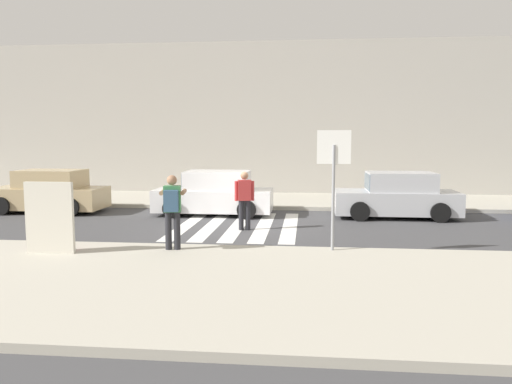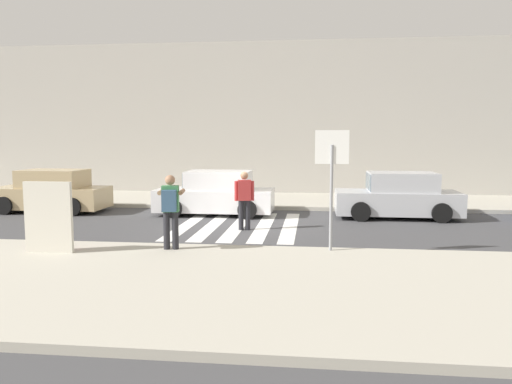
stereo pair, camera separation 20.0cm
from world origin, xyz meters
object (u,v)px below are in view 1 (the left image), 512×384
at_px(photographer_with_backpack, 172,206).
at_px(parked_car_white, 215,194).
at_px(parked_car_tan, 49,192).
at_px(parked_car_silver, 397,196).
at_px(advertising_board, 50,218).
at_px(pedestrian_crossing, 244,197).
at_px(stop_sign, 334,163).

distance_m(photographer_with_backpack, parked_car_white, 6.15).
bearing_deg(parked_car_tan, parked_car_silver, 0.00).
bearing_deg(advertising_board, pedestrian_crossing, 45.48).
height_order(photographer_with_backpack, advertising_board, photographer_with_backpack).
bearing_deg(parked_car_white, photographer_with_backpack, -88.58).
relative_size(pedestrian_crossing, parked_car_tan, 0.42).
height_order(pedestrian_crossing, parked_car_tan, pedestrian_crossing).
bearing_deg(stop_sign, parked_car_white, 123.36).
relative_size(parked_car_white, parked_car_silver, 1.00).
bearing_deg(parked_car_white, advertising_board, -110.25).
bearing_deg(parked_car_silver, advertising_board, -142.43).
xyz_separation_m(parked_car_tan, advertising_board, (3.65, -6.73, 0.21)).
relative_size(stop_sign, parked_car_white, 0.67).
xyz_separation_m(stop_sign, advertising_board, (-6.30, -0.93, -1.20)).
bearing_deg(photographer_with_backpack, parked_car_tan, 135.70).
height_order(parked_car_tan, advertising_board, advertising_board).
xyz_separation_m(photographer_with_backpack, parked_car_tan, (-6.29, 6.14, -0.44)).
bearing_deg(photographer_with_backpack, pedestrian_crossing, 69.60).
relative_size(pedestrian_crossing, advertising_board, 1.08).
height_order(parked_car_tan, parked_car_silver, same).
relative_size(parked_car_tan, parked_car_silver, 1.00).
distance_m(parked_car_tan, parked_car_white, 6.13).
bearing_deg(parked_car_silver, parked_car_tan, 180.00).
relative_size(stop_sign, advertising_board, 1.71).
height_order(pedestrian_crossing, advertising_board, advertising_board).
distance_m(parked_car_white, advertising_board, 7.17).
xyz_separation_m(parked_car_tan, parked_car_silver, (12.40, 0.00, 0.00)).
distance_m(pedestrian_crossing, parked_car_tan, 8.03).
height_order(photographer_with_backpack, parked_car_tan, photographer_with_backpack).
height_order(parked_car_silver, advertising_board, advertising_board).
distance_m(photographer_with_backpack, pedestrian_crossing, 3.58).
relative_size(photographer_with_backpack, parked_car_tan, 0.42).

